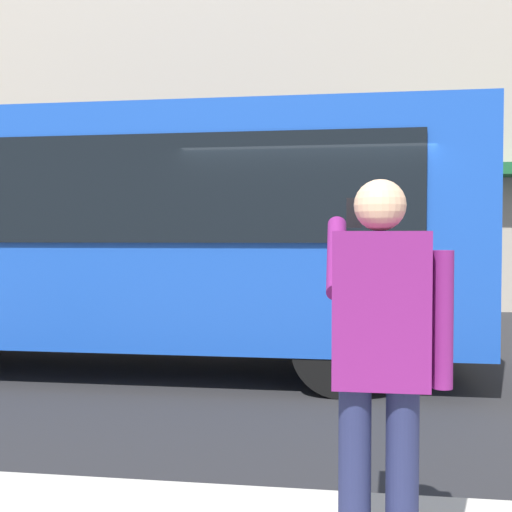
% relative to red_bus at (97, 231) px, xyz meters
% --- Properties ---
extents(ground_plane, '(60.00, 60.00, 0.00)m').
position_rel_red_bus_xyz_m(ground_plane, '(-2.67, 0.21, -1.68)').
color(ground_plane, '#232326').
extents(building_facade_far, '(28.00, 1.55, 12.00)m').
position_rel_red_bus_xyz_m(building_facade_far, '(-2.69, -6.59, 4.30)').
color(building_facade_far, '#A89E8E').
rests_on(building_facade_far, ground_plane).
extents(red_bus, '(9.05, 2.54, 3.08)m').
position_rel_red_bus_xyz_m(red_bus, '(0.00, 0.00, 0.00)').
color(red_bus, '#1947AD').
rests_on(red_bus, ground_plane).
extents(pedestrian_photographer, '(0.53, 0.52, 1.70)m').
position_rel_red_bus_xyz_m(pedestrian_photographer, '(-3.16, 4.53, -0.54)').
color(pedestrian_photographer, '#1E2347').
rests_on(pedestrian_photographer, sidewalk_curb).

